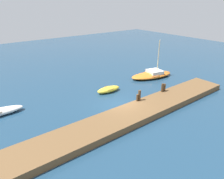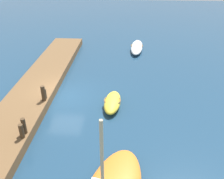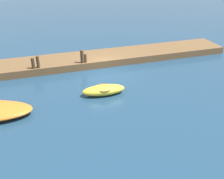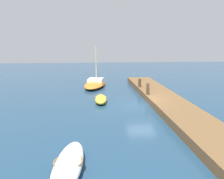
# 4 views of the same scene
# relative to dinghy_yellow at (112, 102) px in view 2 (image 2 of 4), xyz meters

# --- Properties ---
(ground_plane) EXTENTS (84.00, 84.00, 0.00)m
(ground_plane) POSITION_rel_dinghy_yellow_xyz_m (-1.05, -3.63, -0.33)
(ground_plane) COLOR navy
(dock_platform) EXTENTS (23.90, 3.09, 0.60)m
(dock_platform) POSITION_rel_dinghy_yellow_xyz_m (-1.05, -5.84, -0.03)
(dock_platform) COLOR brown
(dock_platform) RESTS_ON ground_plane
(dinghy_yellow) EXTENTS (2.95, 1.26, 0.64)m
(dinghy_yellow) POSITION_rel_dinghy_yellow_xyz_m (0.00, 0.00, 0.00)
(dinghy_yellow) COLOR gold
(dinghy_yellow) RESTS_ON ground_plane
(rowboat_white) EXTENTS (4.57, 1.59, 0.64)m
(rowboat_white) POSITION_rel_dinghy_yellow_xyz_m (-11.28, 1.92, -0.00)
(rowboat_white) COLOR white
(rowboat_white) RESTS_ON ground_plane
(mooring_post_west) EXTENTS (0.21, 0.21, 0.70)m
(mooring_post_west) POSITION_rel_dinghy_yellow_xyz_m (0.20, -4.54, 0.62)
(mooring_post_west) COLOR #47331E
(mooring_post_west) RESTS_ON dock_platform
(mooring_post_mid_west) EXTENTS (0.28, 0.28, 1.06)m
(mooring_post_mid_west) POSITION_rel_dinghy_yellow_xyz_m (0.46, -4.54, 0.81)
(mooring_post_mid_west) COLOR #47331E
(mooring_post_mid_west) RESTS_ON dock_platform
(mooring_post_mid_east) EXTENTS (0.24, 0.24, 0.95)m
(mooring_post_mid_east) POSITION_rel_dinghy_yellow_xyz_m (3.89, -4.54, 0.75)
(mooring_post_mid_east) COLOR #47331E
(mooring_post_mid_east) RESTS_ON dock_platform
(mooring_post_east) EXTENTS (0.25, 0.25, 0.83)m
(mooring_post_east) POSITION_rel_dinghy_yellow_xyz_m (4.26, -4.54, 0.69)
(mooring_post_east) COLOR #47331E
(mooring_post_east) RESTS_ON dock_platform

